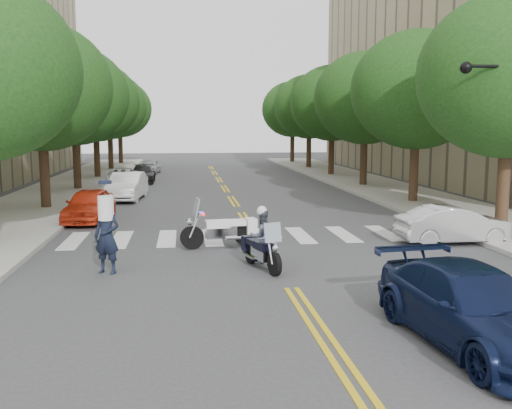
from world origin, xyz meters
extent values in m
plane|color=#38383A|center=(0.00, 0.00, 0.00)|extent=(140.00, 140.00, 0.00)
cube|color=#9E9991|center=(-9.50, 22.00, 0.07)|extent=(5.00, 60.00, 0.15)
cube|color=#9E9991|center=(9.50, 22.00, 0.07)|extent=(5.00, 60.00, 0.15)
cylinder|color=#382316|center=(-8.80, 14.00, 1.66)|extent=(0.44, 0.44, 3.32)
ellipsoid|color=#173F12|center=(-8.80, 14.00, 5.56)|extent=(6.40, 6.40, 5.76)
cylinder|color=#382316|center=(-8.80, 22.00, 1.66)|extent=(0.44, 0.44, 3.32)
ellipsoid|color=#173F12|center=(-8.80, 22.00, 5.56)|extent=(6.40, 6.40, 5.76)
cylinder|color=#382316|center=(-8.80, 30.00, 1.66)|extent=(0.44, 0.44, 3.32)
ellipsoid|color=#173F12|center=(-8.80, 30.00, 5.56)|extent=(6.40, 6.40, 5.76)
cylinder|color=#382316|center=(-8.80, 38.00, 1.66)|extent=(0.44, 0.44, 3.32)
ellipsoid|color=#173F12|center=(-8.80, 38.00, 5.56)|extent=(6.40, 6.40, 5.76)
cylinder|color=#382316|center=(-8.80, 46.00, 1.66)|extent=(0.44, 0.44, 3.32)
ellipsoid|color=#173F12|center=(-8.80, 46.00, 5.56)|extent=(6.40, 6.40, 5.76)
cylinder|color=#382316|center=(8.80, 6.00, 1.66)|extent=(0.44, 0.44, 3.32)
ellipsoid|color=#173F12|center=(8.80, 6.00, 5.56)|extent=(6.40, 6.40, 5.76)
cylinder|color=#382316|center=(8.80, 14.00, 1.66)|extent=(0.44, 0.44, 3.32)
ellipsoid|color=#173F12|center=(8.80, 14.00, 5.56)|extent=(6.40, 6.40, 5.76)
cylinder|color=#382316|center=(8.80, 22.00, 1.66)|extent=(0.44, 0.44, 3.32)
ellipsoid|color=#173F12|center=(8.80, 22.00, 5.56)|extent=(6.40, 6.40, 5.76)
cylinder|color=#382316|center=(8.80, 30.00, 1.66)|extent=(0.44, 0.44, 3.32)
ellipsoid|color=#173F12|center=(8.80, 30.00, 5.56)|extent=(6.40, 6.40, 5.76)
cylinder|color=#382316|center=(8.80, 38.00, 1.66)|extent=(0.44, 0.44, 3.32)
ellipsoid|color=#173F12|center=(8.80, 38.00, 5.56)|extent=(6.40, 6.40, 5.76)
cylinder|color=#382316|center=(8.80, 46.00, 1.66)|extent=(0.44, 0.44, 3.32)
ellipsoid|color=#173F12|center=(8.80, 46.00, 5.56)|extent=(6.40, 6.40, 5.76)
cylinder|color=black|center=(7.00, 3.50, 5.60)|extent=(2.40, 0.10, 0.10)
sphere|color=black|center=(5.90, 3.50, 5.55)|extent=(0.36, 0.36, 0.36)
cylinder|color=black|center=(-0.22, 1.17, 0.32)|extent=(0.30, 0.64, 0.63)
cylinder|color=black|center=(-0.64, 2.60, 0.32)|extent=(0.34, 0.65, 0.63)
cube|color=silver|center=(-0.44, 1.93, 0.42)|extent=(0.52, 0.89, 0.30)
cube|color=black|center=(-0.42, 1.84, 0.65)|extent=(0.51, 0.72, 0.20)
cube|color=black|center=(-0.56, 2.33, 0.67)|extent=(0.50, 0.60, 0.15)
cube|color=black|center=(-0.68, 2.73, 0.56)|extent=(0.47, 0.38, 0.42)
cube|color=#8C99A5|center=(-0.25, 1.29, 1.12)|extent=(0.49, 0.27, 0.51)
cube|color=red|center=(-0.19, 1.47, 0.95)|extent=(0.12, 0.12, 0.07)
cube|color=#0C26E5|center=(-0.41, 1.41, 0.95)|extent=(0.12, 0.12, 0.07)
imported|color=#474C56|center=(-0.44, 1.93, 0.90)|extent=(0.84, 0.73, 1.46)
sphere|color=silver|center=(-0.44, 1.93, 1.58)|extent=(0.28, 0.28, 0.28)
cylinder|color=black|center=(-2.27, 4.69, 0.37)|extent=(0.75, 0.26, 0.74)
cylinder|color=black|center=(-0.55, 4.95, 0.37)|extent=(0.76, 0.31, 0.74)
cube|color=silver|center=(-1.36, 4.83, 0.49)|extent=(1.02, 0.49, 0.35)
cube|color=white|center=(-1.47, 4.81, 0.76)|extent=(0.81, 0.50, 0.24)
cube|color=white|center=(-0.87, 4.90, 0.78)|extent=(0.66, 0.52, 0.17)
cube|color=white|center=(-0.39, 4.97, 0.65)|extent=(0.39, 0.52, 0.49)
cube|color=#8C99A5|center=(-2.13, 4.71, 1.30)|extent=(0.25, 0.56, 0.59)
cube|color=red|center=(-1.93, 4.61, 1.11)|extent=(0.12, 0.12, 0.09)
cube|color=#0C26E5|center=(-1.97, 4.87, 1.11)|extent=(0.12, 0.12, 0.09)
imported|color=black|center=(-4.51, 2.00, 0.98)|extent=(0.85, 0.73, 1.96)
imported|color=#B9B9BB|center=(6.29, 4.50, 0.62)|extent=(3.79, 1.36, 1.25)
imported|color=#0D1637|center=(2.50, -3.84, 0.68)|extent=(2.38, 4.88, 1.37)
imported|color=red|center=(-6.30, 10.47, 0.68)|extent=(1.89, 4.07, 1.35)
imported|color=white|center=(-5.45, 17.22, 0.72)|extent=(1.93, 4.49, 1.44)
imported|color=#AAADB2|center=(-6.25, 23.22, 0.61)|extent=(2.34, 4.55, 1.23)
imported|color=black|center=(-5.29, 26.47, 0.59)|extent=(1.65, 4.04, 1.17)
imported|color=#99999E|center=(-5.20, 34.00, 0.59)|extent=(1.73, 3.57, 1.17)
camera|label=1|loc=(-2.48, -12.93, 3.82)|focal=40.00mm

